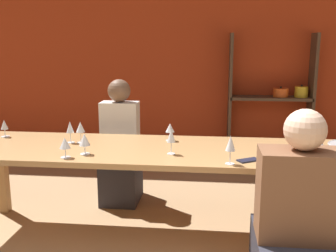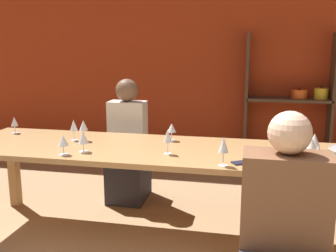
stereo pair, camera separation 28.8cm
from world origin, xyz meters
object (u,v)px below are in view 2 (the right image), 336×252
at_px(shelf_unit, 289,121).
at_px(wine_glass_white_b, 83,126).
at_px(wine_glass_red_d, 312,146).
at_px(wine_glass_empty_a, 74,126).
at_px(wine_glass_empty_b, 83,138).
at_px(wine_glass_red_b, 318,154).
at_px(wine_glass_red_c, 172,129).
at_px(wine_glass_white_a, 63,141).
at_px(wine_glass_red_a, 14,122).
at_px(wine_glass_white_d, 223,146).
at_px(dining_table, 165,157).
at_px(wine_glass_white_c, 168,137).
at_px(person_near_b, 282,250).
at_px(cell_phone, 243,162).
at_px(wine_glass_empty_c, 314,140).

relative_size(shelf_unit, wine_glass_white_b, 9.61).
bearing_deg(wine_glass_red_d, wine_glass_empty_a, 171.53).
relative_size(wine_glass_empty_b, wine_glass_red_b, 0.92).
xyz_separation_m(wine_glass_empty_a, wine_glass_red_c, (0.77, 0.15, -0.02)).
xyz_separation_m(wine_glass_white_a, wine_glass_red_d, (1.67, 0.14, 0.02)).
bearing_deg(wine_glass_red_a, wine_glass_white_d, -17.09).
relative_size(wine_glass_empty_a, wine_glass_white_b, 1.02).
bearing_deg(wine_glass_empty_a, shelf_unit, 48.26).
distance_m(dining_table, wine_glass_white_c, 0.25).
relative_size(wine_glass_red_d, person_near_b, 0.15).
relative_size(shelf_unit, dining_table, 0.51).
distance_m(dining_table, cell_phone, 0.64).
height_order(wine_glass_red_a, cell_phone, wine_glass_red_a).
height_order(wine_glass_white_c, wine_glass_red_b, wine_glass_white_c).
distance_m(wine_glass_white_d, cell_phone, 0.20).
xyz_separation_m(wine_glass_red_c, wine_glass_red_d, (1.01, -0.42, 0.02)).
height_order(wine_glass_empty_a, wine_glass_red_a, wine_glass_empty_a).
distance_m(wine_glass_red_a, wine_glass_red_d, 2.43).
distance_m(dining_table, wine_glass_red_a, 1.42).
relative_size(wine_glass_red_c, person_near_b, 0.12).
distance_m(dining_table, wine_glass_red_b, 1.10).
distance_m(wine_glass_empty_c, wine_glass_red_c, 1.08).
bearing_deg(wine_glass_empty_a, cell_phone, -14.45).
relative_size(dining_table, wine_glass_red_b, 19.43).
bearing_deg(wine_glass_white_a, dining_table, 25.64).
xyz_separation_m(wine_glass_white_b, person_near_b, (1.50, -0.88, -0.43)).
relative_size(wine_glass_empty_a, wine_glass_empty_b, 1.14).
distance_m(wine_glass_white_b, wine_glass_red_b, 1.77).
bearing_deg(wine_glass_red_b, dining_table, 161.69).
distance_m(shelf_unit, wine_glass_red_a, 3.16).
xyz_separation_m(wine_glass_empty_b, wine_glass_red_a, (-0.84, 0.44, -0.01)).
distance_m(wine_glass_white_a, person_near_b, 1.60).
height_order(shelf_unit, wine_glass_red_a, shelf_unit).
bearing_deg(wine_glass_empty_c, cell_phone, -149.80).
distance_m(dining_table, wine_glass_white_d, 0.60).
distance_m(wine_glass_red_a, person_near_b, 2.45).
distance_m(wine_glass_red_c, cell_phone, 0.77).
bearing_deg(wine_glass_white_b, wine_glass_red_c, 12.01).
xyz_separation_m(shelf_unit, wine_glass_empty_c, (-0.03, -2.15, 0.28)).
height_order(wine_glass_white_d, cell_phone, wine_glass_white_d).
bearing_deg(wine_glass_empty_a, wine_glass_red_a, 167.72).
xyz_separation_m(wine_glass_white_a, wine_glass_empty_c, (1.72, 0.33, 0.01)).
bearing_deg(dining_table, wine_glass_white_d, -37.20).
bearing_deg(wine_glass_red_c, wine_glass_red_b, -29.41).
xyz_separation_m(wine_glass_empty_b, wine_glass_red_c, (0.56, 0.46, -0.00)).
xyz_separation_m(wine_glass_empty_c, wine_glass_red_c, (-1.05, 0.22, -0.01)).
bearing_deg(wine_glass_white_d, wine_glass_red_c, 127.84).
bearing_deg(wine_glass_red_b, wine_glass_empty_a, 166.62).
xyz_separation_m(wine_glass_white_a, wine_glass_red_b, (1.69, -0.02, 0.01)).
bearing_deg(wine_glass_white_d, wine_glass_empty_a, 160.57).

